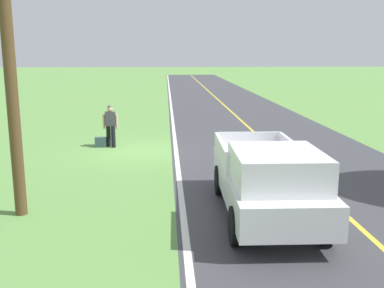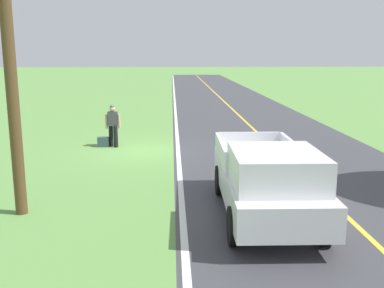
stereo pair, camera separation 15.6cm
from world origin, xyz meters
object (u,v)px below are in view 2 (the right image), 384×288
Objects in this scene: suitcase_carried at (103,142)px; utility_pole_roadside at (7,26)px; pickup_truck_passing at (267,179)px; hitchhiker_walking at (113,123)px.

suitcase_carried is 0.05× the size of utility_pole_roadside.
suitcase_carried is at bearing -58.78° from pickup_truck_passing.
pickup_truck_passing is at bearing 118.82° from hitchhiker_walking.
utility_pole_roadside reaches higher than suitcase_carried.
hitchhiker_walking is 8.62m from utility_pole_roadside.
suitcase_carried is 8.83m from utility_pole_roadside.
utility_pole_roadside is at bearing 80.92° from hitchhiker_walking.
utility_pole_roadside reaches higher than hitchhiker_walking.
hitchhiker_walking is 0.32× the size of pickup_truck_passing.
suitcase_carried is at bearing 11.36° from hitchhiker_walking.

